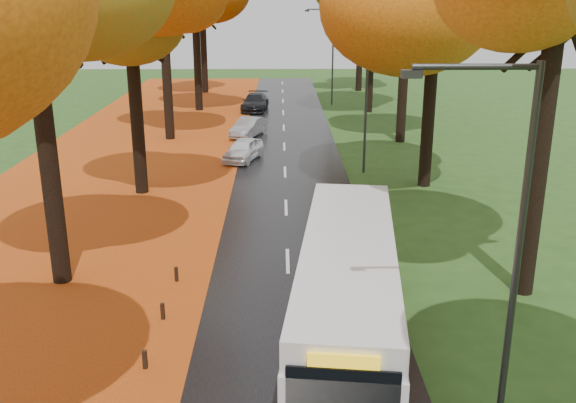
{
  "coord_description": "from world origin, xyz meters",
  "views": [
    {
      "loc": [
        -0.24,
        -3.04,
        9.08
      ],
      "look_at": [
        0.0,
        16.95,
        2.6
      ],
      "focal_mm": 40.0,
      "sensor_mm": 36.0,
      "label": 1
    }
  ],
  "objects_px": {
    "car_white": "(243,149)",
    "car_dark": "(255,102)",
    "car_silver": "(249,127)",
    "streetlamp_far": "(330,49)",
    "bus": "(347,288)",
    "streetlamp_mid": "(362,84)",
    "streetlamp_near": "(506,241)"
  },
  "relations": [
    {
      "from": "car_white",
      "to": "car_dark",
      "type": "distance_m",
      "value": 16.52
    },
    {
      "from": "car_silver",
      "to": "car_dark",
      "type": "distance_m",
      "value": 10.08
    },
    {
      "from": "streetlamp_far",
      "to": "bus",
      "type": "relative_size",
      "value": 0.72
    },
    {
      "from": "streetlamp_far",
      "to": "car_silver",
      "type": "xyz_separation_m",
      "value": [
        -6.3,
        -12.99,
        -4.05
      ]
    },
    {
      "from": "streetlamp_mid",
      "to": "streetlamp_far",
      "type": "xyz_separation_m",
      "value": [
        0.0,
        22.0,
        0.0
      ]
    },
    {
      "from": "streetlamp_far",
      "to": "car_silver",
      "type": "bearing_deg",
      "value": -115.86
    },
    {
      "from": "streetlamp_mid",
      "to": "car_white",
      "type": "height_order",
      "value": "streetlamp_mid"
    },
    {
      "from": "bus",
      "to": "streetlamp_near",
      "type": "bearing_deg",
      "value": -55.73
    },
    {
      "from": "car_silver",
      "to": "bus",
      "type": "bearing_deg",
      "value": -62.54
    },
    {
      "from": "bus",
      "to": "car_white",
      "type": "distance_m",
      "value": 20.35
    },
    {
      "from": "streetlamp_far",
      "to": "car_silver",
      "type": "relative_size",
      "value": 2.13
    },
    {
      "from": "streetlamp_mid",
      "to": "car_white",
      "type": "distance_m",
      "value": 7.91
    },
    {
      "from": "streetlamp_near",
      "to": "car_dark",
      "type": "relative_size",
      "value": 1.72
    },
    {
      "from": "streetlamp_near",
      "to": "streetlamp_mid",
      "type": "height_order",
      "value": "same"
    },
    {
      "from": "car_dark",
      "to": "car_silver",
      "type": "bearing_deg",
      "value": -84.71
    },
    {
      "from": "streetlamp_near",
      "to": "streetlamp_mid",
      "type": "distance_m",
      "value": 22.0
    },
    {
      "from": "streetlamp_near",
      "to": "car_silver",
      "type": "distance_m",
      "value": 31.9
    },
    {
      "from": "streetlamp_near",
      "to": "car_silver",
      "type": "height_order",
      "value": "streetlamp_near"
    },
    {
      "from": "streetlamp_mid",
      "to": "car_dark",
      "type": "bearing_deg",
      "value": 108.11
    },
    {
      "from": "car_dark",
      "to": "streetlamp_near",
      "type": "bearing_deg",
      "value": -75.76
    },
    {
      "from": "car_white",
      "to": "car_dark",
      "type": "xyz_separation_m",
      "value": [
        0.05,
        16.52,
        0.05
      ]
    },
    {
      "from": "car_silver",
      "to": "car_dark",
      "type": "xyz_separation_m",
      "value": [
        0.05,
        10.08,
        0.05
      ]
    },
    {
      "from": "streetlamp_far",
      "to": "car_white",
      "type": "xyz_separation_m",
      "value": [
        -6.3,
        -19.43,
        -4.05
      ]
    },
    {
      "from": "streetlamp_far",
      "to": "car_silver",
      "type": "height_order",
      "value": "streetlamp_far"
    },
    {
      "from": "streetlamp_mid",
      "to": "bus",
      "type": "xyz_separation_m",
      "value": [
        -2.4,
        -17.38,
        -3.18
      ]
    },
    {
      "from": "streetlamp_mid",
      "to": "car_silver",
      "type": "height_order",
      "value": "streetlamp_mid"
    },
    {
      "from": "streetlamp_near",
      "to": "car_silver",
      "type": "relative_size",
      "value": 2.13
    },
    {
      "from": "streetlamp_near",
      "to": "streetlamp_far",
      "type": "xyz_separation_m",
      "value": [
        0.0,
        44.0,
        0.0
      ]
    },
    {
      "from": "streetlamp_near",
      "to": "streetlamp_mid",
      "type": "bearing_deg",
      "value": 90.0
    },
    {
      "from": "streetlamp_near",
      "to": "bus",
      "type": "bearing_deg",
      "value": 117.42
    },
    {
      "from": "bus",
      "to": "car_silver",
      "type": "bearing_deg",
      "value": 105.26
    },
    {
      "from": "streetlamp_mid",
      "to": "car_white",
      "type": "relative_size",
      "value": 2.18
    }
  ]
}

